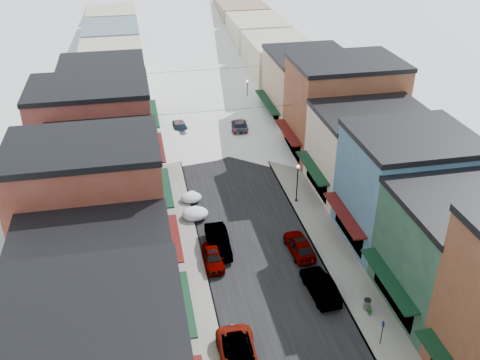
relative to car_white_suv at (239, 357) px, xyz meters
name	(u,v)px	position (x,y,z in m)	size (l,w,h in m)	color
road	(200,100)	(4.30, 50.87, -0.78)	(10.00, 160.00, 0.01)	black
sidewalk_left	(156,102)	(-2.30, 50.87, -0.71)	(3.20, 160.00, 0.15)	gray
sidewalk_right	(243,96)	(10.90, 50.87, -0.71)	(3.20, 160.00, 0.15)	gray
curb_left	(167,102)	(-0.75, 50.87, -0.71)	(0.10, 160.00, 0.15)	slate
curb_right	(233,97)	(9.35, 50.87, -0.71)	(0.10, 160.00, 0.15)	slate
bldg_l_cream	(99,297)	(-8.89, 3.37, 3.97)	(11.30, 8.20, 9.50)	beige
bldg_l_brick_near	(92,215)	(-9.39, 11.37, 5.47)	(12.30, 8.20, 12.50)	maroon
bldg_l_grayblue	(104,181)	(-8.89, 19.87, 3.72)	(11.30, 9.20, 9.00)	slate
bldg_l_brick_far	(94,133)	(-9.89, 28.87, 4.72)	(13.30, 9.20, 11.00)	maroon
bldg_l_tan	(106,103)	(-8.89, 38.87, 4.22)	(11.30, 11.20, 10.00)	tan
bldg_r_green	(461,253)	(17.49, 2.87, 3.97)	(11.30, 9.20, 9.50)	#204333
bldg_r_blue	(406,188)	(17.49, 11.87, 4.47)	(11.30, 9.20, 10.50)	#396282
bldg_r_cream	(369,151)	(17.99, 20.87, 3.72)	(12.30, 9.20, 9.00)	beige
bldg_r_brick_far	(343,108)	(18.49, 29.87, 4.97)	(13.30, 9.20, 11.50)	brown
bldg_r_tan	(308,88)	(17.49, 39.87, 3.97)	(11.30, 11.20, 9.50)	tan
distant_blocks	(182,35)	(4.30, 73.87, 3.21)	(34.00, 55.00, 8.00)	gray
overhead_cables	(212,88)	(4.30, 38.37, 5.41)	(16.40, 15.04, 0.04)	black
car_white_suv	(239,357)	(0.00, 0.00, 0.00)	(2.62, 5.67, 1.58)	white
car_silver_sedan	(213,258)	(0.00, 11.32, -0.10)	(1.63, 4.06, 1.38)	#94969B
car_dark_hatch	(218,241)	(0.80, 13.38, 0.06)	(1.80, 5.15, 1.70)	black
car_silver_wagon	(180,129)	(0.00, 38.73, 0.02)	(2.27, 5.59, 1.62)	gray
car_green_sedan	(320,286)	(7.80, 5.82, 0.02)	(1.72, 4.93, 1.62)	black
car_gray_suv	(300,245)	(7.80, 11.41, 0.01)	(1.89, 4.69, 1.60)	#999BA1
car_black_sedan	(239,125)	(7.80, 38.37, 0.03)	(2.29, 5.64, 1.64)	black
car_lane_silver	(188,100)	(2.24, 49.04, -0.04)	(1.77, 4.41, 1.50)	#92949A
car_lane_white	(204,79)	(5.90, 57.95, 0.07)	(2.84, 6.16, 1.71)	silver
parking_sign	(382,331)	(10.22, -0.26, 0.64)	(0.06, 0.30, 2.19)	black
trash_can	(367,304)	(10.71, 3.27, -0.15)	(0.56, 0.56, 0.95)	#5D6062
streetlamp_near	(297,178)	(10.02, 19.73, 1.98)	(0.34, 0.34, 4.15)	black
streetlamp_far	(247,91)	(10.44, 45.67, 2.05)	(0.35, 0.35, 4.27)	black
planter_far	(370,311)	(10.69, 2.72, -0.32)	(0.35, 0.35, 0.63)	#285929
snow_pile_near	(233,338)	(0.02, 2.09, -0.34)	(2.21, 2.56, 0.94)	white
snow_pile_mid	(195,213)	(-0.58, 18.87, -0.27)	(2.56, 2.78, 1.08)	white
snow_pile_far	(191,197)	(-0.58, 22.10, -0.35)	(2.15, 2.52, 0.91)	white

